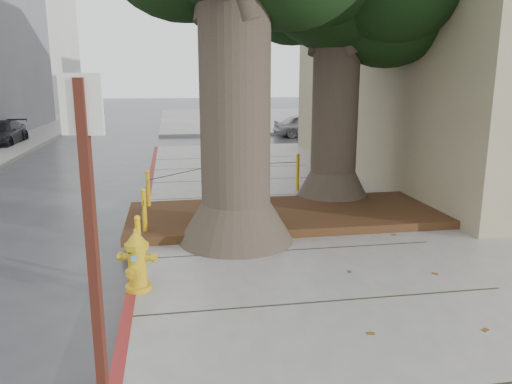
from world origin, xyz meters
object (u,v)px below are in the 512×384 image
Objects in this scene: car_red at (429,127)px; car_dark at (1,134)px; fire_hydrant at (137,261)px; signpost at (93,258)px; car_silver at (307,125)px.

car_red is 20.01m from car_dark.
signpost reaches higher than fire_hydrant.
signpost is 0.75× the size of car_dark.
car_red is (13.20, 19.60, -1.19)m from signpost.
signpost is 22.81m from car_silver.
car_red is at bearing 69.66° from signpost.
fire_hydrant is 21.07m from car_red.
car_red reaches higher than car_silver.
car_dark is (-6.86, 16.98, -0.01)m from fire_hydrant.
fire_hydrant is 18.31m from car_dark.
car_silver is 0.96× the size of car_red.
car_silver is at bearing 84.44° from signpost.
signpost is at bearing 161.58° from car_silver.
signpost reaches higher than car_silver.
car_dark is (-6.81, 20.12, -1.22)m from signpost.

